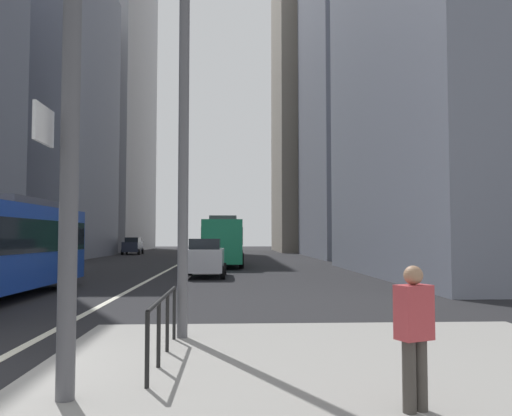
{
  "coord_description": "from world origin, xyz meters",
  "views": [
    {
      "loc": [
        3.86,
        -7.54,
        2.06
      ],
      "look_at": [
        5.33,
        23.41,
        3.74
      ],
      "focal_mm": 36.67,
      "sensor_mm": 36.0,
      "label": 1
    }
  ],
  "objects_px": {
    "city_bus_red_receding": "(224,239)",
    "pedestrian_waiting": "(414,331)",
    "street_lamp_post": "(184,70)",
    "car_oncoming_mid": "(133,246)",
    "car_receding_near": "(206,257)",
    "car_receding_far": "(215,246)"
  },
  "relations": [
    {
      "from": "car_oncoming_mid",
      "to": "pedestrian_waiting",
      "type": "bearing_deg",
      "value": -76.39
    },
    {
      "from": "street_lamp_post",
      "to": "pedestrian_waiting",
      "type": "bearing_deg",
      "value": -55.82
    },
    {
      "from": "street_lamp_post",
      "to": "pedestrian_waiting",
      "type": "xyz_separation_m",
      "value": [
        2.93,
        -4.31,
        -4.26
      ]
    },
    {
      "from": "car_oncoming_mid",
      "to": "pedestrian_waiting",
      "type": "xyz_separation_m",
      "value": [
        13.28,
        -54.85,
        0.03
      ]
    },
    {
      "from": "car_receding_far",
      "to": "street_lamp_post",
      "type": "xyz_separation_m",
      "value": [
        0.93,
        -50.41,
        4.29
      ]
    },
    {
      "from": "city_bus_red_receding",
      "to": "car_receding_near",
      "type": "bearing_deg",
      "value": -94.38
    },
    {
      "from": "car_receding_far",
      "to": "pedestrian_waiting",
      "type": "relative_size",
      "value": 2.62
    },
    {
      "from": "car_receding_far",
      "to": "street_lamp_post",
      "type": "distance_m",
      "value": 50.6
    },
    {
      "from": "car_oncoming_mid",
      "to": "car_receding_near",
      "type": "distance_m",
      "value": 35.37
    },
    {
      "from": "city_bus_red_receding",
      "to": "street_lamp_post",
      "type": "bearing_deg",
      "value": -90.91
    },
    {
      "from": "car_receding_near",
      "to": "car_receding_far",
      "type": "xyz_separation_m",
      "value": [
        -0.56,
        33.81,
        -0.0
      ]
    },
    {
      "from": "car_receding_near",
      "to": "car_receding_far",
      "type": "relative_size",
      "value": 1.02
    },
    {
      "from": "city_bus_red_receding",
      "to": "pedestrian_waiting",
      "type": "height_order",
      "value": "city_bus_red_receding"
    },
    {
      "from": "city_bus_red_receding",
      "to": "car_receding_far",
      "type": "relative_size",
      "value": 2.61
    },
    {
      "from": "pedestrian_waiting",
      "to": "city_bus_red_receding",
      "type": "bearing_deg",
      "value": 94.57
    },
    {
      "from": "city_bus_red_receding",
      "to": "pedestrian_waiting",
      "type": "xyz_separation_m",
      "value": [
        2.5,
        -31.31,
        -0.81
      ]
    },
    {
      "from": "city_bus_red_receding",
      "to": "car_receding_far",
      "type": "xyz_separation_m",
      "value": [
        -1.36,
        23.42,
        -0.85
      ]
    },
    {
      "from": "car_oncoming_mid",
      "to": "city_bus_red_receding",
      "type": "bearing_deg",
      "value": -65.41
    },
    {
      "from": "city_bus_red_receding",
      "to": "car_oncoming_mid",
      "type": "xyz_separation_m",
      "value": [
        -10.78,
        23.55,
        -0.85
      ]
    },
    {
      "from": "car_receding_near",
      "to": "car_receding_far",
      "type": "distance_m",
      "value": 33.81
    },
    {
      "from": "car_oncoming_mid",
      "to": "car_receding_near",
      "type": "relative_size",
      "value": 1.02
    },
    {
      "from": "car_oncoming_mid",
      "to": "pedestrian_waiting",
      "type": "distance_m",
      "value": 56.44
    }
  ]
}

